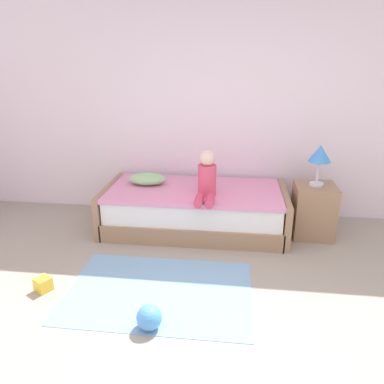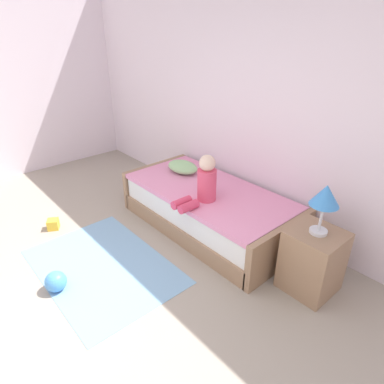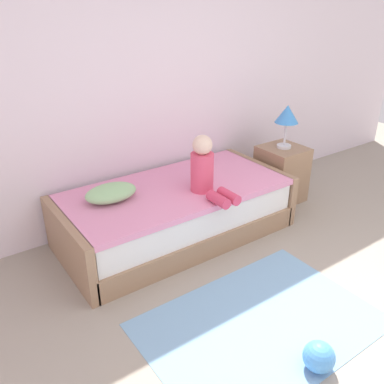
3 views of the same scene
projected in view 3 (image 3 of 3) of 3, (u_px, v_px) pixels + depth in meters
name	position (u px, v px, depth m)	size (l,w,h in m)	color
wall_rear	(180.00, 64.00, 3.89)	(7.20, 0.10, 2.90)	white
bed	(176.00, 212.00, 3.73)	(2.11, 1.00, 0.50)	#997556
nightstand	(281.00, 174.00, 4.40)	(0.44, 0.44, 0.60)	#997556
table_lamp	(287.00, 116.00, 4.12)	(0.24, 0.24, 0.45)	silver
child_figure	(206.00, 170.00, 3.45)	(0.20, 0.51, 0.50)	#E04C6B
pillow	(111.00, 193.00, 3.37)	(0.44, 0.30, 0.13)	#99CC8C
toy_ball	(319.00, 357.00, 2.42)	(0.19, 0.19, 0.19)	#4C99E5
area_rug	(260.00, 323.00, 2.80)	(1.60, 1.10, 0.01)	#7AA8CC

